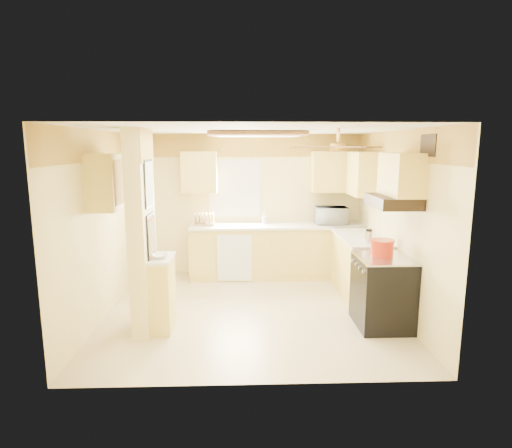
{
  "coord_description": "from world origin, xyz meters",
  "views": [
    {
      "loc": [
        -0.13,
        -5.72,
        2.3
      ],
      "look_at": [
        0.08,
        0.35,
        1.18
      ],
      "focal_mm": 30.0,
      "sensor_mm": 36.0,
      "label": 1
    }
  ],
  "objects_px": {
    "microwave": "(331,215)",
    "dutch_oven": "(382,247)",
    "stove": "(382,291)",
    "kettle": "(369,237)",
    "bowl": "(160,256)"
  },
  "relations": [
    {
      "from": "dutch_oven",
      "to": "stove",
      "type": "bearing_deg",
      "value": -84.75
    },
    {
      "from": "stove",
      "to": "bowl",
      "type": "height_order",
      "value": "bowl"
    },
    {
      "from": "microwave",
      "to": "bowl",
      "type": "relative_size",
      "value": 2.84
    },
    {
      "from": "microwave",
      "to": "kettle",
      "type": "xyz_separation_m",
      "value": [
        0.21,
        -1.52,
        -0.06
      ]
    },
    {
      "from": "dutch_oven",
      "to": "kettle",
      "type": "bearing_deg",
      "value": 89.78
    },
    {
      "from": "microwave",
      "to": "bowl",
      "type": "bearing_deg",
      "value": 44.47
    },
    {
      "from": "stove",
      "to": "kettle",
      "type": "bearing_deg",
      "value": 90.43
    },
    {
      "from": "microwave",
      "to": "kettle",
      "type": "relative_size",
      "value": 2.67
    },
    {
      "from": "kettle",
      "to": "microwave",
      "type": "bearing_deg",
      "value": 98.0
    },
    {
      "from": "bowl",
      "to": "microwave",
      "type": "bearing_deg",
      "value": 40.99
    },
    {
      "from": "bowl",
      "to": "kettle",
      "type": "distance_m",
      "value": 2.89
    },
    {
      "from": "stove",
      "to": "kettle",
      "type": "relative_size",
      "value": 4.49
    },
    {
      "from": "microwave",
      "to": "dutch_oven",
      "type": "height_order",
      "value": "microwave"
    },
    {
      "from": "microwave",
      "to": "dutch_oven",
      "type": "distance_m",
      "value": 2.12
    },
    {
      "from": "dutch_oven",
      "to": "bowl",
      "type": "bearing_deg",
      "value": -177.21
    }
  ]
}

